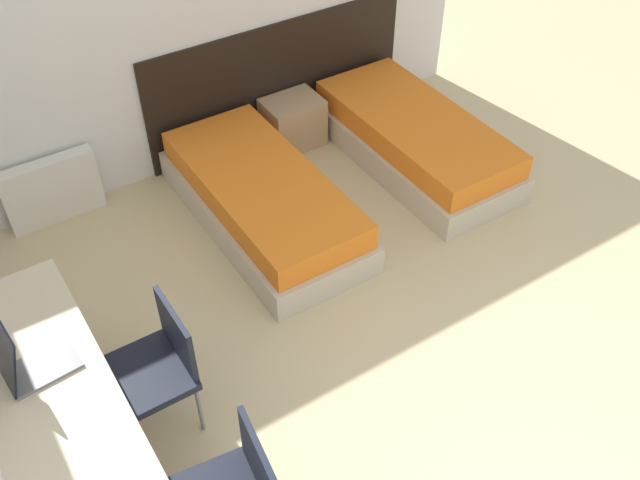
{
  "coord_description": "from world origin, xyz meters",
  "views": [
    {
      "loc": [
        -1.79,
        -0.45,
        3.63
      ],
      "look_at": [
        0.0,
        2.32,
        0.55
      ],
      "focal_mm": 40.0,
      "sensor_mm": 36.0,
      "label": 1
    }
  ],
  "objects_px": {
    "bed_near_door": "(415,140)",
    "nightstand": "(293,122)",
    "bed_near_window": "(263,200)",
    "laptop": "(30,364)",
    "chair_near_laptop": "(154,365)"
  },
  "relations": [
    {
      "from": "bed_near_window",
      "to": "laptop",
      "type": "bearing_deg",
      "value": -148.73
    },
    {
      "from": "nightstand",
      "to": "laptop",
      "type": "relative_size",
      "value": 1.32
    },
    {
      "from": "bed_near_window",
      "to": "nightstand",
      "type": "relative_size",
      "value": 3.93
    },
    {
      "from": "bed_near_door",
      "to": "nightstand",
      "type": "relative_size",
      "value": 3.93
    },
    {
      "from": "bed_near_window",
      "to": "bed_near_door",
      "type": "xyz_separation_m",
      "value": [
        1.44,
        0.0,
        0.0
      ]
    },
    {
      "from": "laptop",
      "to": "nightstand",
      "type": "bearing_deg",
      "value": 31.39
    },
    {
      "from": "bed_near_window",
      "to": "bed_near_door",
      "type": "height_order",
      "value": "same"
    },
    {
      "from": "bed_near_door",
      "to": "nightstand",
      "type": "bearing_deg",
      "value": 133.32
    },
    {
      "from": "bed_near_door",
      "to": "nightstand",
      "type": "height_order",
      "value": "bed_near_door"
    },
    {
      "from": "bed_near_door",
      "to": "chair_near_laptop",
      "type": "relative_size",
      "value": 2.29
    },
    {
      "from": "chair_near_laptop",
      "to": "laptop",
      "type": "height_order",
      "value": "laptop"
    },
    {
      "from": "bed_near_door",
      "to": "chair_near_laptop",
      "type": "bearing_deg",
      "value": -156.85
    },
    {
      "from": "bed_near_window",
      "to": "nightstand",
      "type": "xyz_separation_m",
      "value": [
        0.72,
        0.76,
        0.01
      ]
    },
    {
      "from": "bed_near_door",
      "to": "laptop",
      "type": "xyz_separation_m",
      "value": [
        -3.35,
        -1.16,
        0.64
      ]
    },
    {
      "from": "bed_near_door",
      "to": "laptop",
      "type": "height_order",
      "value": "laptop"
    }
  ]
}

